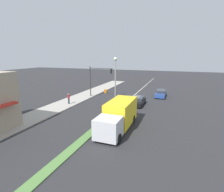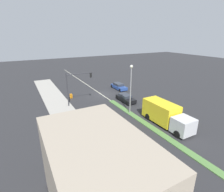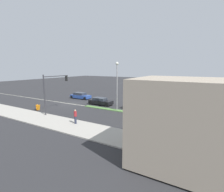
{
  "view_description": "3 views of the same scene",
  "coord_description": "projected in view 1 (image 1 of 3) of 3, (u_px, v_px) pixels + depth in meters",
  "views": [
    {
      "loc": [
        -7.77,
        31.99,
        7.66
      ],
      "look_at": [
        0.82,
        9.21,
        2.02
      ],
      "focal_mm": 28.0,
      "sensor_mm": 36.0,
      "label": 1
    },
    {
      "loc": [
        14.12,
        30.4,
        11.52
      ],
      "look_at": [
        1.18,
        6.54,
        1.93
      ],
      "focal_mm": 28.0,
      "sensor_mm": 36.0,
      "label": 2
    },
    {
      "loc": [
        23.03,
        23.1,
        6.8
      ],
      "look_at": [
        -0.57,
        8.88,
        2.13
      ],
      "focal_mm": 28.0,
      "sensor_mm": 36.0,
      "label": 3
    }
  ],
  "objects": [
    {
      "name": "traffic_signal_main",
      "position": [
        97.0,
        77.0,
        32.12
      ],
      "size": [
        4.59,
        0.34,
        5.6
      ],
      "color": "#333338",
      "rests_on": "sidewalk_right"
    },
    {
      "name": "warning_aframe_sign",
      "position": [
        105.0,
        91.0,
        36.28
      ],
      "size": [
        0.45,
        0.53,
        0.84
      ],
      "color": "orange",
      "rests_on": "ground"
    },
    {
      "name": "ground_plane",
      "position": [
        88.0,
        136.0,
        17.15
      ],
      "size": [
        160.0,
        160.0,
        0.0
      ],
      "primitive_type": "plane",
      "color": "#2B2B2D"
    },
    {
      "name": "pedestrian",
      "position": [
        69.0,
        98.0,
        27.82
      ],
      "size": [
        0.34,
        0.34,
        1.7
      ],
      "color": "#282D42",
      "rests_on": "sidewalk_right"
    },
    {
      "name": "coupe_blue",
      "position": [
        161.0,
        94.0,
        33.23
      ],
      "size": [
        1.78,
        4.48,
        1.31
      ],
      "color": "#284793",
      "rests_on": "ground"
    },
    {
      "name": "delivery_truck",
      "position": [
        119.0,
        115.0,
        18.57
      ],
      "size": [
        2.44,
        7.5,
        2.87
      ],
      "color": "silver",
      "rests_on": "ground"
    },
    {
      "name": "lane_marking_center",
      "position": [
        133.0,
        96.0,
        33.55
      ],
      "size": [
        0.16,
        60.0,
        0.01
      ],
      "primitive_type": "cube",
      "color": "beige",
      "rests_on": "ground"
    },
    {
      "name": "suv_black",
      "position": [
        138.0,
        101.0,
        27.65
      ],
      "size": [
        1.78,
        4.32,
        1.28
      ],
      "color": "black",
      "rests_on": "ground"
    },
    {
      "name": "sidewalk_right",
      "position": [
        16.0,
        124.0,
        19.77
      ],
      "size": [
        4.0,
        73.0,
        0.12
      ],
      "primitive_type": "cube",
      "color": "#A8A399",
      "rests_on": "ground"
    },
    {
      "name": "street_lamp",
      "position": [
        115.0,
        78.0,
        23.26
      ],
      "size": [
        0.44,
        0.44,
        7.37
      ],
      "color": "gray",
      "rests_on": "median_strip"
    }
  ]
}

